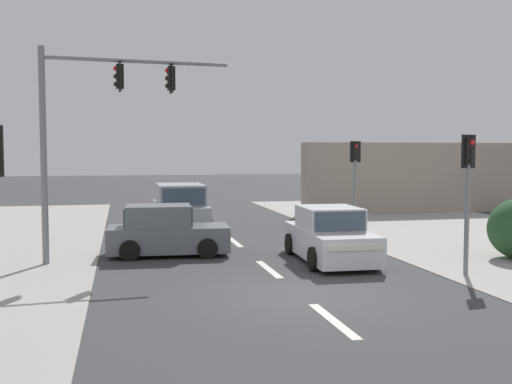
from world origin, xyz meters
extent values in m
plane|color=#3A3A3D|center=(0.00, 0.00, 0.00)|extent=(140.00, 140.00, 0.00)
cube|color=silver|center=(0.00, -2.00, 0.00)|extent=(0.20, 2.40, 0.01)
cube|color=silver|center=(0.00, 3.00, 0.00)|extent=(0.20, 2.40, 0.01)
cube|color=silver|center=(0.00, 8.00, 0.00)|extent=(0.20, 2.40, 0.01)
cylinder|color=slate|center=(-5.88, 4.96, 3.00)|extent=(0.18, 0.18, 6.00)
cylinder|color=slate|center=(-3.29, 5.17, 5.70)|extent=(5.19, 0.54, 0.11)
cube|color=black|center=(-3.81, 5.13, 5.25)|extent=(0.22, 0.28, 0.68)
cube|color=black|center=(-3.81, 5.13, 5.25)|extent=(0.08, 0.44, 0.84)
sphere|color=red|center=(-3.93, 5.12, 5.47)|extent=(0.13, 0.13, 0.13)
sphere|color=black|center=(-3.93, 5.12, 5.25)|extent=(0.13, 0.13, 0.13)
sphere|color=black|center=(-3.93, 5.12, 5.03)|extent=(0.13, 0.13, 0.13)
cube|color=black|center=(-2.36, 5.25, 5.25)|extent=(0.22, 0.28, 0.68)
cube|color=black|center=(-2.36, 5.25, 5.25)|extent=(0.08, 0.44, 0.84)
sphere|color=red|center=(-2.48, 5.24, 5.47)|extent=(0.13, 0.13, 0.13)
sphere|color=black|center=(-2.48, 5.24, 5.25)|extent=(0.13, 0.13, 0.13)
sphere|color=black|center=(-2.48, 5.24, 5.03)|extent=(0.13, 0.13, 0.13)
cylinder|color=slate|center=(4.71, 1.17, 1.40)|extent=(0.12, 0.12, 2.80)
cube|color=black|center=(4.71, 1.17, 3.14)|extent=(0.30, 0.25, 0.68)
cube|color=black|center=(4.71, 1.17, 3.14)|extent=(0.44, 0.14, 0.84)
sphere|color=red|center=(4.74, 1.05, 3.36)|extent=(0.13, 0.13, 0.13)
sphere|color=black|center=(4.74, 1.05, 3.14)|extent=(0.13, 0.13, 0.13)
sphere|color=black|center=(4.74, 1.05, 2.92)|extent=(0.13, 0.13, 0.13)
cylinder|color=slate|center=(5.34, 10.17, 1.40)|extent=(0.12, 0.12, 2.80)
cube|color=black|center=(5.34, 10.17, 3.14)|extent=(0.26, 0.20, 0.68)
cube|color=black|center=(5.34, 10.17, 3.14)|extent=(0.44, 0.05, 0.84)
sphere|color=red|center=(5.34, 10.05, 3.36)|extent=(0.13, 0.13, 0.13)
sphere|color=black|center=(5.34, 10.05, 3.14)|extent=(0.13, 0.13, 0.13)
sphere|color=black|center=(5.34, 10.05, 2.92)|extent=(0.13, 0.13, 0.13)
cube|color=#A39384|center=(11.00, 16.00, 1.80)|extent=(12.00, 1.00, 3.60)
cube|color=slate|center=(-2.44, 5.77, 0.51)|extent=(3.70, 1.84, 0.76)
cube|color=slate|center=(-2.74, 5.79, 1.21)|extent=(2.00, 1.60, 0.64)
cube|color=#384756|center=(-1.77, 5.73, 1.21)|extent=(0.15, 1.36, 0.54)
cube|color=#384756|center=(-3.70, 5.86, 1.21)|extent=(0.15, 1.33, 0.51)
cube|color=white|center=(-0.62, 5.65, 0.68)|extent=(0.13, 1.36, 0.14)
cylinder|color=black|center=(-1.27, 6.49, 0.30)|extent=(0.61, 0.22, 0.60)
cylinder|color=black|center=(-1.38, 4.90, 0.30)|extent=(0.61, 0.22, 0.60)
cylinder|color=black|center=(-3.50, 6.65, 0.30)|extent=(0.61, 0.22, 0.60)
cylinder|color=black|center=(-3.60, 5.05, 0.30)|extent=(0.61, 0.22, 0.60)
cube|color=silver|center=(1.99, 3.76, 0.54)|extent=(1.85, 4.26, 0.80)
cube|color=silver|center=(1.99, 3.81, 1.25)|extent=(1.63, 1.96, 0.62)
cube|color=#384756|center=(1.95, 2.84, 1.25)|extent=(1.44, 0.11, 0.53)
cube|color=#384756|center=(2.02, 4.78, 1.25)|extent=(1.41, 0.11, 0.50)
cube|color=white|center=(1.91, 1.64, 0.72)|extent=(1.45, 0.09, 0.14)
cylinder|color=black|center=(2.79, 2.43, 0.32)|extent=(0.21, 0.65, 0.64)
cylinder|color=black|center=(1.09, 2.49, 0.32)|extent=(0.21, 0.65, 0.64)
cylinder|color=black|center=(2.88, 5.03, 0.32)|extent=(0.21, 0.65, 0.64)
cylinder|color=black|center=(1.18, 5.09, 0.32)|extent=(0.21, 0.65, 0.64)
cube|color=#A3A8AD|center=(-1.62, 10.82, 0.64)|extent=(1.86, 4.51, 1.00)
cube|color=#A3A8AD|center=(-1.62, 10.62, 1.52)|extent=(1.73, 2.71, 0.76)
cube|color=#384756|center=(-1.62, 11.99, 1.52)|extent=(1.58, 0.07, 0.65)
cube|color=#384756|center=(-1.61, 9.25, 1.52)|extent=(1.55, 0.07, 0.61)
cube|color=white|center=(-1.63, 13.09, 0.86)|extent=(1.56, 0.05, 0.14)
cylinder|color=black|center=(-2.54, 12.21, 0.36)|extent=(0.22, 0.72, 0.72)
cylinder|color=black|center=(-0.70, 12.22, 0.36)|extent=(0.22, 0.72, 0.72)
cylinder|color=black|center=(-2.53, 9.42, 0.36)|extent=(0.22, 0.72, 0.72)
cylinder|color=black|center=(-0.69, 9.43, 0.36)|extent=(0.22, 0.72, 0.72)
camera|label=1|loc=(-3.79, -12.34, 3.12)|focal=42.00mm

